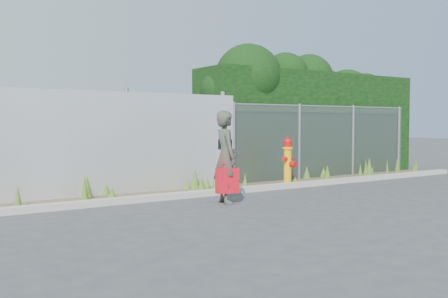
% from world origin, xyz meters
% --- Properties ---
extents(ground, '(80.00, 80.00, 0.00)m').
position_xyz_m(ground, '(0.00, 0.00, 0.00)').
color(ground, '#37373A').
rests_on(ground, ground).
extents(curb, '(16.00, 0.22, 0.12)m').
position_xyz_m(curb, '(0.00, 1.80, 0.06)').
color(curb, gray).
rests_on(curb, ground).
extents(weed_strip, '(16.00, 1.31, 0.54)m').
position_xyz_m(weed_strip, '(0.45, 2.49, 0.13)').
color(weed_strip, '#4D3E2C').
rests_on(weed_strip, ground).
extents(corrugated_fence, '(8.50, 0.21, 2.30)m').
position_xyz_m(corrugated_fence, '(-3.25, 3.01, 1.10)').
color(corrugated_fence, silver).
rests_on(corrugated_fence, ground).
extents(chainlink_fence, '(6.50, 0.07, 2.05)m').
position_xyz_m(chainlink_fence, '(4.25, 3.00, 1.03)').
color(chainlink_fence, gray).
rests_on(chainlink_fence, ground).
extents(hedge, '(7.41, 1.95, 3.69)m').
position_xyz_m(hedge, '(4.35, 4.04, 1.98)').
color(hedge, black).
rests_on(hedge, ground).
extents(fire_hydrant, '(0.40, 0.36, 1.20)m').
position_xyz_m(fire_hydrant, '(2.14, 2.24, 0.58)').
color(fire_hydrant, '#E1A40B').
rests_on(fire_hydrant, ground).
extents(woman, '(0.57, 0.73, 1.77)m').
position_xyz_m(woman, '(-0.66, 0.79, 0.89)').
color(woman, '#0F6046').
rests_on(woman, ground).
extents(red_tote_bag, '(0.43, 0.16, 0.56)m').
position_xyz_m(red_tote_bag, '(-0.73, 0.63, 0.45)').
color(red_tote_bag, '#B00D0A').
extents(black_shoulder_bag, '(0.25, 0.11, 0.19)m').
position_xyz_m(black_shoulder_bag, '(-0.55, 0.99, 1.12)').
color(black_shoulder_bag, black).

